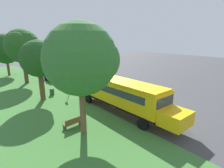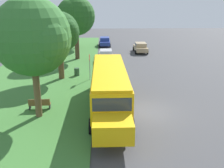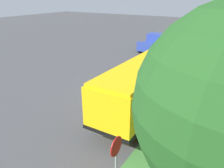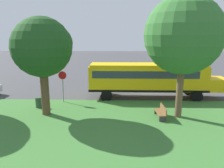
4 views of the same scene
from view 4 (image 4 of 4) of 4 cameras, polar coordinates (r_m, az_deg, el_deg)
The scene contains 8 objects.
ground_plane at distance 23.51m, azimuth 10.35°, elevation -1.63°, with size 120.00×120.00×0.00m, color #424244.
grass_verge at distance 14.20m, azimuth 16.41°, elevation -11.36°, with size 12.00×80.00×0.08m, color #3D7533.
school_bus at distance 20.32m, azimuth 9.97°, elevation 1.72°, with size 2.85×12.42×3.16m.
oak_tree_beside_bus at distance 15.48m, azimuth 18.53°, elevation 11.92°, with size 5.16×5.16×8.28m.
oak_tree_roadside_mid at distance 15.91m, azimuth -17.26°, elevation 9.22°, with size 4.13×4.13×6.97m.
stop_sign at distance 18.96m, azimuth -12.74°, elevation 0.25°, with size 0.08×0.68×2.74m.
park_bench at distance 15.64m, azimuth 12.68°, elevation -7.18°, with size 1.63×0.59×0.92m.
trash_bin at distance 18.35m, azimuth -18.49°, elevation -4.66°, with size 0.56×0.56×0.90m, color #2D4C33.
Camera 4 is at (-22.54, 3.57, 5.66)m, focal length 35.00 mm.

